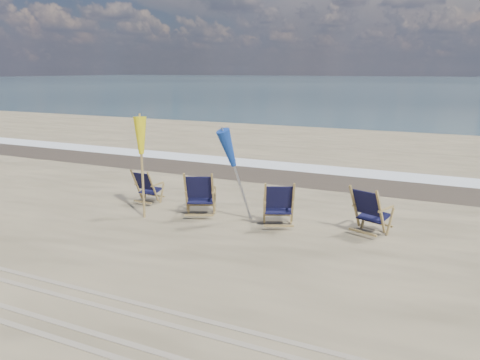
{
  "coord_description": "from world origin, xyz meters",
  "views": [
    {
      "loc": [
        4.43,
        -7.26,
        3.37
      ],
      "look_at": [
        0.0,
        2.2,
        0.9
      ],
      "focal_mm": 35.0,
      "sensor_mm": 36.0,
      "label": 1
    }
  ],
  "objects_px": {
    "beach_chair_0": "(153,188)",
    "beach_chair_3": "(381,214)",
    "beach_chair_1": "(213,195)",
    "umbrella_yellow": "(141,141)",
    "umbrella_blue": "(238,148)",
    "beach_chair_2": "(293,205)"
  },
  "relations": [
    {
      "from": "beach_chair_0",
      "to": "umbrella_blue",
      "type": "xyz_separation_m",
      "value": [
        2.5,
        -0.23,
        1.24
      ]
    },
    {
      "from": "umbrella_blue",
      "to": "beach_chair_1",
      "type": "bearing_deg",
      "value": -177.67
    },
    {
      "from": "beach_chair_1",
      "to": "umbrella_yellow",
      "type": "distance_m",
      "value": 2.05
    },
    {
      "from": "beach_chair_3",
      "to": "umbrella_yellow",
      "type": "xyz_separation_m",
      "value": [
        -5.25,
        -0.77,
        1.25
      ]
    },
    {
      "from": "beach_chair_0",
      "to": "beach_chair_3",
      "type": "distance_m",
      "value": 5.58
    },
    {
      "from": "beach_chair_1",
      "to": "umbrella_blue",
      "type": "bearing_deg",
      "value": 159.16
    },
    {
      "from": "beach_chair_2",
      "to": "beach_chair_0",
      "type": "bearing_deg",
      "value": -26.75
    },
    {
      "from": "umbrella_yellow",
      "to": "umbrella_blue",
      "type": "relative_size",
      "value": 1.04
    },
    {
      "from": "beach_chair_0",
      "to": "umbrella_yellow",
      "type": "distance_m",
      "value": 1.6
    },
    {
      "from": "beach_chair_2",
      "to": "umbrella_yellow",
      "type": "height_order",
      "value": "umbrella_yellow"
    },
    {
      "from": "beach_chair_1",
      "to": "umbrella_yellow",
      "type": "height_order",
      "value": "umbrella_yellow"
    },
    {
      "from": "beach_chair_0",
      "to": "umbrella_blue",
      "type": "relative_size",
      "value": 0.41
    },
    {
      "from": "beach_chair_1",
      "to": "beach_chair_2",
      "type": "distance_m",
      "value": 1.91
    },
    {
      "from": "beach_chair_2",
      "to": "umbrella_yellow",
      "type": "bearing_deg",
      "value": -13.32
    },
    {
      "from": "beach_chair_0",
      "to": "beach_chair_1",
      "type": "xyz_separation_m",
      "value": [
        1.86,
        -0.26,
        0.1
      ]
    },
    {
      "from": "beach_chair_1",
      "to": "beach_chair_3",
      "type": "relative_size",
      "value": 1.04
    },
    {
      "from": "beach_chair_0",
      "to": "umbrella_yellow",
      "type": "relative_size",
      "value": 0.4
    },
    {
      "from": "beach_chair_0",
      "to": "beach_chair_3",
      "type": "relative_size",
      "value": 0.86
    },
    {
      "from": "beach_chair_0",
      "to": "beach_chair_2",
      "type": "distance_m",
      "value": 3.77
    },
    {
      "from": "beach_chair_1",
      "to": "beach_chair_3",
      "type": "xyz_separation_m",
      "value": [
        3.72,
        0.2,
        -0.02
      ]
    },
    {
      "from": "beach_chair_1",
      "to": "beach_chair_3",
      "type": "distance_m",
      "value": 3.73
    },
    {
      "from": "beach_chair_3",
      "to": "umbrella_blue",
      "type": "bearing_deg",
      "value": 23.68
    }
  ]
}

